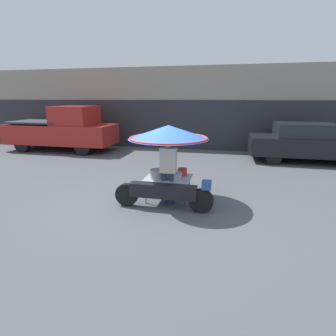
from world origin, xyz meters
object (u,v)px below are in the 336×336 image
(vendor_person, at_px, (168,168))
(pickup_truck, at_px, (63,130))
(parked_car, at_px, (308,142))
(vendor_motorcycle_cart, at_px, (168,143))

(vendor_person, height_order, pickup_truck, pickup_truck)
(vendor_person, distance_m, parked_car, 7.06)
(vendor_person, height_order, parked_car, vendor_person)
(pickup_truck, bearing_deg, parked_car, -0.09)
(vendor_person, relative_size, pickup_truck, 0.30)
(parked_car, bearing_deg, vendor_person, -129.54)
(vendor_person, distance_m, pickup_truck, 8.41)
(vendor_motorcycle_cart, xyz_separation_m, pickup_truck, (-6.34, 5.27, -0.44))
(vendor_person, relative_size, parked_car, 0.35)
(parked_car, distance_m, pickup_truck, 10.89)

